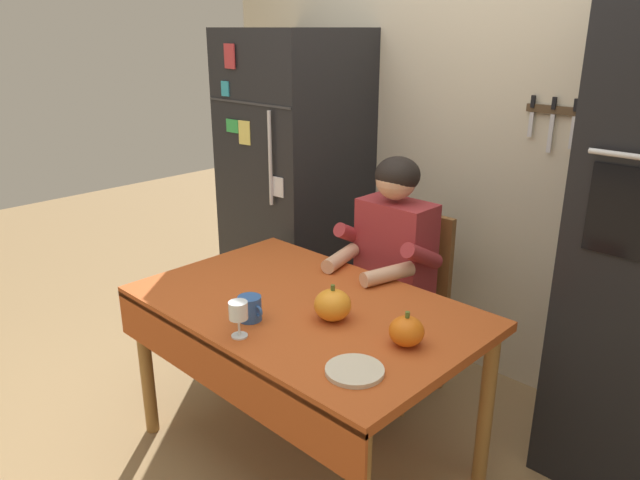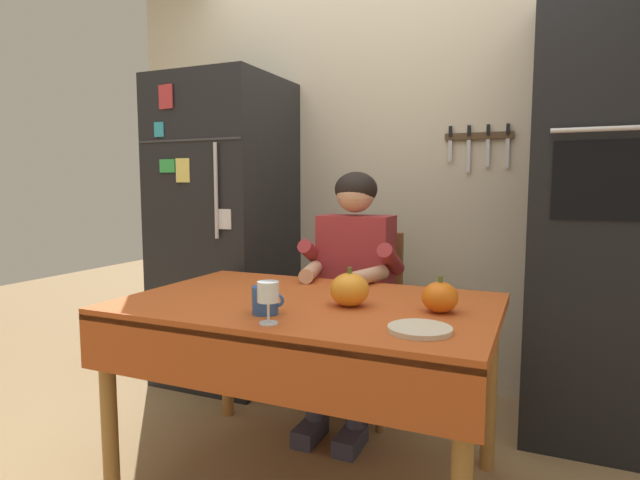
{
  "view_description": "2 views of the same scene",
  "coord_description": "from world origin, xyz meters",
  "px_view_note": "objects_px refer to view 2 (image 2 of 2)",
  "views": [
    {
      "loc": [
        1.58,
        -1.45,
        1.8
      ],
      "look_at": [
        -0.07,
        0.26,
        0.96
      ],
      "focal_mm": 33.66,
      "sensor_mm": 36.0,
      "label": 1
    },
    {
      "loc": [
        0.81,
        -1.66,
        1.18
      ],
      "look_at": [
        -0.01,
        0.24,
        0.96
      ],
      "focal_mm": 28.9,
      "sensor_mm": 36.0,
      "label": 2
    }
  ],
  "objects_px": {
    "pumpkin_large": "(350,290)",
    "serving_tray": "(420,329)",
    "refrigerator": "(226,231)",
    "wine_glass": "(268,294)",
    "pumpkin_medium": "(440,297)",
    "coffee_mug": "(265,300)",
    "dining_table": "(306,323)",
    "wall_oven": "(600,214)",
    "seated_person": "(351,276)",
    "chair_behind_person": "(363,312)"
  },
  "relations": [
    {
      "from": "dining_table",
      "to": "coffee_mug",
      "type": "distance_m",
      "value": 0.26
    },
    {
      "from": "refrigerator",
      "to": "pumpkin_medium",
      "type": "height_order",
      "value": "refrigerator"
    },
    {
      "from": "refrigerator",
      "to": "pumpkin_large",
      "type": "xyz_separation_m",
      "value": [
        1.13,
        -0.88,
        -0.1
      ]
    },
    {
      "from": "wall_oven",
      "to": "serving_tray",
      "type": "distance_m",
      "value": 1.32
    },
    {
      "from": "seated_person",
      "to": "coffee_mug",
      "type": "distance_m",
      "value": 0.83
    },
    {
      "from": "pumpkin_medium",
      "to": "serving_tray",
      "type": "height_order",
      "value": "pumpkin_medium"
    },
    {
      "from": "wall_oven",
      "to": "dining_table",
      "type": "bearing_deg",
      "value": -138.69
    },
    {
      "from": "wall_oven",
      "to": "coffee_mug",
      "type": "distance_m",
      "value": 1.61
    },
    {
      "from": "pumpkin_large",
      "to": "serving_tray",
      "type": "height_order",
      "value": "pumpkin_large"
    },
    {
      "from": "pumpkin_large",
      "to": "pumpkin_medium",
      "type": "bearing_deg",
      "value": 6.68
    },
    {
      "from": "dining_table",
      "to": "pumpkin_large",
      "type": "distance_m",
      "value": 0.23
    },
    {
      "from": "chair_behind_person",
      "to": "seated_person",
      "type": "bearing_deg",
      "value": -90.0
    },
    {
      "from": "chair_behind_person",
      "to": "wine_glass",
      "type": "relative_size",
      "value": 6.73
    },
    {
      "from": "dining_table",
      "to": "chair_behind_person",
      "type": "distance_m",
      "value": 0.81
    },
    {
      "from": "wall_oven",
      "to": "serving_tray",
      "type": "xyz_separation_m",
      "value": [
        -0.56,
        -1.15,
        -0.3
      ]
    },
    {
      "from": "refrigerator",
      "to": "pumpkin_large",
      "type": "relative_size",
      "value": 12.5
    },
    {
      "from": "seated_person",
      "to": "wine_glass",
      "type": "relative_size",
      "value": 9.01
    },
    {
      "from": "pumpkin_large",
      "to": "serving_tray",
      "type": "xyz_separation_m",
      "value": [
        0.31,
        -0.23,
        -0.05
      ]
    },
    {
      "from": "dining_table",
      "to": "seated_person",
      "type": "height_order",
      "value": "seated_person"
    },
    {
      "from": "coffee_mug",
      "to": "pumpkin_medium",
      "type": "height_order",
      "value": "pumpkin_medium"
    },
    {
      "from": "refrigerator",
      "to": "wine_glass",
      "type": "height_order",
      "value": "refrigerator"
    },
    {
      "from": "wall_oven",
      "to": "pumpkin_medium",
      "type": "distance_m",
      "value": 1.08
    },
    {
      "from": "pumpkin_medium",
      "to": "wine_glass",
      "type": "bearing_deg",
      "value": -141.6
    },
    {
      "from": "refrigerator",
      "to": "chair_behind_person",
      "type": "bearing_deg",
      "value": -5.66
    },
    {
      "from": "dining_table",
      "to": "serving_tray",
      "type": "bearing_deg",
      "value": -25.24
    },
    {
      "from": "dining_table",
      "to": "pumpkin_medium",
      "type": "relative_size",
      "value": 10.86
    },
    {
      "from": "seated_person",
      "to": "wine_glass",
      "type": "bearing_deg",
      "value": -86.14
    },
    {
      "from": "coffee_mug",
      "to": "serving_tray",
      "type": "distance_m",
      "value": 0.54
    },
    {
      "from": "pumpkin_medium",
      "to": "wall_oven",
      "type": "bearing_deg",
      "value": 58.04
    },
    {
      "from": "dining_table",
      "to": "serving_tray",
      "type": "height_order",
      "value": "serving_tray"
    },
    {
      "from": "seated_person",
      "to": "coffee_mug",
      "type": "height_order",
      "value": "seated_person"
    },
    {
      "from": "refrigerator",
      "to": "wall_oven",
      "type": "relative_size",
      "value": 0.86
    },
    {
      "from": "pumpkin_medium",
      "to": "coffee_mug",
      "type": "bearing_deg",
      "value": -154.49
    },
    {
      "from": "pumpkin_medium",
      "to": "serving_tray",
      "type": "xyz_separation_m",
      "value": [
        -0.01,
        -0.27,
        -0.05
      ]
    },
    {
      "from": "coffee_mug",
      "to": "pumpkin_medium",
      "type": "xyz_separation_m",
      "value": [
        0.54,
        0.26,
        0.01
      ]
    },
    {
      "from": "pumpkin_large",
      "to": "seated_person",
      "type": "bearing_deg",
      "value": 109.45
    },
    {
      "from": "chair_behind_person",
      "to": "pumpkin_medium",
      "type": "relative_size",
      "value": 7.21
    },
    {
      "from": "dining_table",
      "to": "coffee_mug",
      "type": "bearing_deg",
      "value": -102.05
    },
    {
      "from": "seated_person",
      "to": "refrigerator",
      "type": "bearing_deg",
      "value": 162.99
    },
    {
      "from": "dining_table",
      "to": "pumpkin_medium",
      "type": "xyz_separation_m",
      "value": [
        0.5,
        0.04,
        0.14
      ]
    },
    {
      "from": "wall_oven",
      "to": "chair_behind_person",
      "type": "height_order",
      "value": "wall_oven"
    },
    {
      "from": "chair_behind_person",
      "to": "wine_glass",
      "type": "xyz_separation_m",
      "value": [
        0.06,
        -1.13,
        0.33
      ]
    },
    {
      "from": "coffee_mug",
      "to": "pumpkin_large",
      "type": "height_order",
      "value": "pumpkin_large"
    },
    {
      "from": "dining_table",
      "to": "wall_oven",
      "type": "bearing_deg",
      "value": 41.31
    },
    {
      "from": "coffee_mug",
      "to": "wine_glass",
      "type": "relative_size",
      "value": 0.86
    },
    {
      "from": "wall_oven",
      "to": "dining_table",
      "type": "distance_m",
      "value": 1.45
    },
    {
      "from": "dining_table",
      "to": "pumpkin_medium",
      "type": "distance_m",
      "value": 0.52
    },
    {
      "from": "refrigerator",
      "to": "pumpkin_large",
      "type": "height_order",
      "value": "refrigerator"
    },
    {
      "from": "seated_person",
      "to": "wine_glass",
      "type": "distance_m",
      "value": 0.95
    },
    {
      "from": "refrigerator",
      "to": "pumpkin_medium",
      "type": "relative_size",
      "value": 13.96
    }
  ]
}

